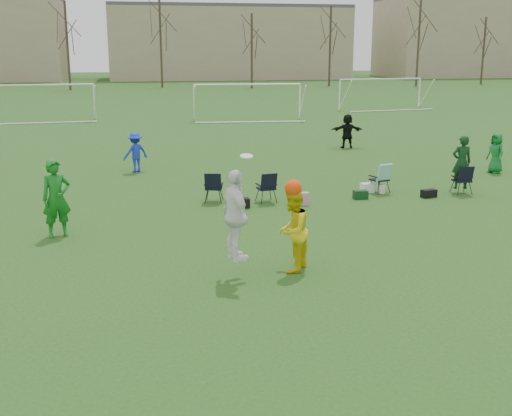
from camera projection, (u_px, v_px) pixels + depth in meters
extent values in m
plane|color=#214D18|center=(328.00, 288.00, 13.08)|extent=(260.00, 260.00, 0.00)
imported|color=#14721C|center=(56.00, 198.00, 16.50)|extent=(0.86, 0.70, 2.03)
imported|color=#1933C0|center=(135.00, 152.00, 25.27)|extent=(1.18, 0.98, 1.58)
imported|color=#136E2A|center=(496.00, 153.00, 25.12)|extent=(0.67, 0.87, 1.58)
imported|color=black|center=(347.00, 131.00, 31.44)|extent=(1.61, 0.73, 1.67)
imported|color=white|center=(236.00, 216.00, 13.25)|extent=(0.72, 1.21, 1.93)
imported|color=yellow|center=(293.00, 231.00, 13.92)|extent=(1.07, 1.12, 1.83)
sphere|color=#F9440D|center=(293.00, 188.00, 13.70)|extent=(0.37, 0.37, 0.37)
cylinder|color=white|center=(247.00, 156.00, 13.07)|extent=(0.27, 0.27, 0.08)
imported|color=#0E3616|center=(462.00, 162.00, 21.53)|extent=(0.71, 0.52, 1.80)
cube|color=black|center=(240.00, 203.00, 19.68)|extent=(0.56, 0.32, 0.30)
cube|color=#CB839A|center=(303.00, 199.00, 20.03)|extent=(0.35, 0.23, 0.40)
cube|color=#0F3916|center=(360.00, 195.00, 20.89)|extent=(0.46, 0.29, 0.28)
cube|color=white|center=(367.00, 188.00, 21.81)|extent=(0.47, 0.38, 0.32)
cylinder|color=white|center=(382.00, 189.00, 21.72)|extent=(0.26, 0.26, 0.30)
cube|color=black|center=(429.00, 193.00, 21.09)|extent=(0.55, 0.37, 0.26)
cube|color=black|center=(214.00, 187.00, 20.40)|extent=(0.72, 0.72, 0.96)
cube|color=black|center=(266.00, 187.00, 20.37)|extent=(0.69, 0.69, 0.96)
cube|color=black|center=(379.00, 179.00, 21.73)|extent=(0.77, 0.77, 0.96)
cube|color=black|center=(462.00, 180.00, 21.57)|extent=(0.61, 0.61, 0.96)
cylinder|color=white|center=(94.00, 102.00, 44.36)|extent=(0.12, 0.12, 2.40)
cylinder|color=white|center=(38.00, 85.00, 43.10)|extent=(7.28, 0.76, 0.12)
cylinder|color=white|center=(194.00, 103.00, 43.61)|extent=(0.12, 0.12, 2.40)
cylinder|color=white|center=(300.00, 102.00, 44.45)|extent=(0.12, 0.12, 2.40)
cylinder|color=white|center=(248.00, 84.00, 43.74)|extent=(7.29, 0.63, 0.12)
cylinder|color=white|center=(340.00, 95.00, 50.78)|extent=(0.12, 0.12, 2.40)
cylinder|color=white|center=(419.00, 93.00, 53.07)|extent=(0.12, 0.12, 2.40)
cylinder|color=white|center=(381.00, 79.00, 51.64)|extent=(7.25, 1.13, 0.12)
cylinder|color=#382B21|center=(67.00, 46.00, 75.16)|extent=(0.28, 0.28, 10.20)
cylinder|color=#382B21|center=(161.00, 41.00, 79.88)|extent=(0.28, 0.28, 11.40)
cylinder|color=#382B21|center=(252.00, 51.00, 79.30)|extent=(0.28, 0.28, 9.00)
cylinder|color=#382B21|center=(330.00, 46.00, 84.01)|extent=(0.28, 0.28, 10.20)
cylinder|color=#382B21|center=(419.00, 41.00, 83.00)|extent=(0.28, 0.28, 11.40)
cylinder|color=#382B21|center=(483.00, 51.00, 88.15)|extent=(0.28, 0.28, 9.00)
cube|color=tan|center=(228.00, 44.00, 105.46)|extent=(38.00, 16.00, 11.00)
cube|color=tan|center=(469.00, 39.00, 113.02)|extent=(30.00, 16.00, 13.00)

